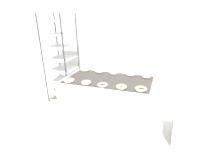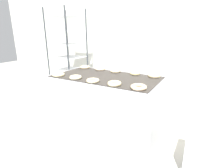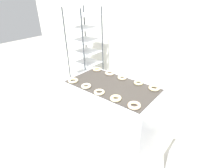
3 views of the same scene
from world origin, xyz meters
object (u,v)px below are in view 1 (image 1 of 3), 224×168
(baking_rack_cart, at_px, (61,58))
(donut_far_right, at_px, (130,74))
(donut_near_right, at_px, (121,87))
(donut_near_left, at_px, (86,82))
(donut_far_rightmost, at_px, (146,76))
(donut_near_rightmost, at_px, (141,89))
(donut_near_center, at_px, (103,85))
(donut_far_center, at_px, (114,73))
(fryer_machine, at_px, (109,105))
(glaze_bin, at_px, (186,130))
(donut_far_left, at_px, (99,71))
(donut_far_leftmost, at_px, (85,70))
(donut_near_leftmost, at_px, (69,80))

(baking_rack_cart, relative_size, donut_far_right, 13.39)
(baking_rack_cart, height_order, donut_near_right, baking_rack_cart)
(donut_near_left, height_order, donut_far_rightmost, donut_far_rightmost)
(donut_near_rightmost, bearing_deg, donut_near_center, -178.14)
(donut_far_center, distance_m, donut_far_right, 0.27)
(donut_near_right, xyz_separation_m, donut_near_rightmost, (0.25, 0.01, -0.00))
(donut_near_left, distance_m, donut_near_right, 0.50)
(donut_near_center, bearing_deg, fryer_machine, 90.78)
(glaze_bin, bearing_deg, donut_far_left, 169.69)
(donut_near_right, distance_m, donut_far_rightmost, 0.57)
(glaze_bin, relative_size, donut_far_left, 2.75)
(donut_far_leftmost, distance_m, donut_far_center, 0.50)
(baking_rack_cart, height_order, donut_far_center, baking_rack_cart)
(donut_near_leftmost, relative_size, donut_near_right, 1.05)
(baking_rack_cart, distance_m, donut_far_rightmost, 1.82)
(fryer_machine, height_order, donut_near_rightmost, donut_near_rightmost)
(fryer_machine, height_order, donut_far_leftmost, donut_far_leftmost)
(donut_near_leftmost, distance_m, donut_far_leftmost, 0.51)
(donut_near_left, bearing_deg, donut_far_left, 91.07)
(donut_far_center, bearing_deg, baking_rack_cart, 159.07)
(donut_far_left, height_order, donut_far_rightmost, donut_far_rightmost)
(fryer_machine, bearing_deg, donut_near_leftmost, -153.86)
(donut_near_left, relative_size, donut_far_right, 1.03)
(donut_far_center, xyz_separation_m, donut_far_rightmost, (0.51, -0.01, 0.00))
(glaze_bin, distance_m, donut_near_right, 1.15)
(donut_near_center, distance_m, donut_near_right, 0.25)
(donut_near_left, bearing_deg, donut_near_rightmost, 0.46)
(fryer_machine, relative_size, glaze_bin, 3.36)
(baking_rack_cart, relative_size, donut_near_rightmost, 11.57)
(donut_near_rightmost, bearing_deg, donut_far_right, 115.14)
(donut_near_rightmost, bearing_deg, donut_near_right, -178.07)
(donut_near_rightmost, xyz_separation_m, donut_far_center, (-0.51, 0.51, -0.00))
(donut_near_leftmost, xyz_separation_m, donut_near_right, (0.76, -0.01, 0.00))
(donut_far_left, bearing_deg, baking_rack_cart, 155.13)
(donut_near_center, relative_size, donut_near_right, 1.00)
(donut_far_center, bearing_deg, donut_far_rightmost, -0.72)
(donut_near_leftmost, relative_size, donut_near_center, 1.05)
(donut_near_right, bearing_deg, donut_far_right, 88.79)
(donut_near_right, xyz_separation_m, donut_far_center, (-0.26, 0.51, -0.00))
(donut_near_rightmost, distance_m, donut_far_left, 0.92)
(fryer_machine, height_order, donut_near_center, donut_near_center)
(fryer_machine, relative_size, donut_near_center, 9.69)
(donut_far_rightmost, bearing_deg, donut_far_right, 177.62)
(donut_far_rightmost, bearing_deg, donut_far_left, 178.58)
(fryer_machine, relative_size, donut_far_right, 10.30)
(glaze_bin, bearing_deg, fryer_machine, -179.24)
(donut_near_leftmost, bearing_deg, donut_far_left, 63.84)
(fryer_machine, xyz_separation_m, glaze_bin, (1.15, 0.02, -0.23))
(baking_rack_cart, xyz_separation_m, donut_far_leftmost, (0.74, -0.47, -0.03))
(donut_near_left, distance_m, donut_far_leftmost, 0.58)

